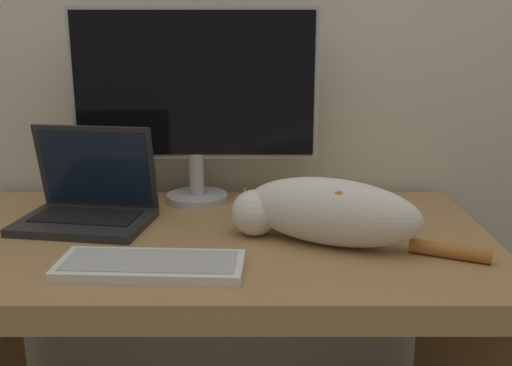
% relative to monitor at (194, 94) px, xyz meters
% --- Properties ---
extents(desk, '(1.33, 0.74, 0.74)m').
position_rel_monitor_xyz_m(desk, '(0.05, -0.28, -0.46)').
color(desk, '#A37A4C').
rests_on(desk, ground_plane).
extents(monitor, '(0.66, 0.17, 0.53)m').
position_rel_monitor_xyz_m(monitor, '(0.00, 0.00, 0.00)').
color(monitor, '#B2B2B7').
rests_on(monitor, desk).
extents(laptop, '(0.34, 0.27, 0.24)m').
position_rel_monitor_xyz_m(laptop, '(-0.25, -0.19, -0.25)').
color(laptop, '#232326').
rests_on(laptop, desk).
extents(external_keyboard, '(0.38, 0.17, 0.02)m').
position_rel_monitor_xyz_m(external_keyboard, '(-0.05, -0.49, -0.29)').
color(external_keyboard, white).
rests_on(external_keyboard, desk).
extents(cat, '(0.55, 0.30, 0.15)m').
position_rel_monitor_xyz_m(cat, '(0.32, -0.33, -0.22)').
color(cat, silver).
rests_on(cat, desk).
extents(small_toy, '(0.05, 0.05, 0.05)m').
position_rel_monitor_xyz_m(small_toy, '(0.38, -0.05, -0.27)').
color(small_toy, gold).
rests_on(small_toy, desk).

